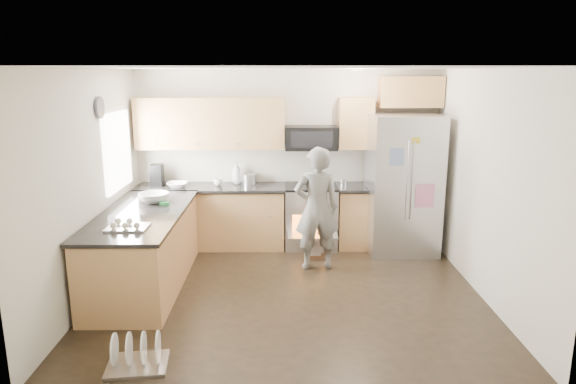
{
  "coord_description": "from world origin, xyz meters",
  "views": [
    {
      "loc": [
        -0.06,
        -5.67,
        2.56
      ],
      "look_at": [
        -0.0,
        0.5,
        1.11
      ],
      "focal_mm": 32.0,
      "sensor_mm": 36.0,
      "label": 1
    }
  ],
  "objects_px": {
    "stove_range": "(311,202)",
    "dish_rack": "(137,357)",
    "refrigerator": "(403,185)",
    "person": "(317,209)"
  },
  "relations": [
    {
      "from": "refrigerator",
      "to": "dish_rack",
      "type": "xyz_separation_m",
      "value": [
        -3.01,
        -3.01,
        -0.91
      ]
    },
    {
      "from": "refrigerator",
      "to": "person",
      "type": "xyz_separation_m",
      "value": [
        -1.27,
        -0.64,
        -0.18
      ]
    },
    {
      "from": "person",
      "to": "stove_range",
      "type": "bearing_deg",
      "value": -96.0
    },
    {
      "from": "person",
      "to": "dish_rack",
      "type": "bearing_deg",
      "value": 45.88
    },
    {
      "from": "stove_range",
      "to": "refrigerator",
      "type": "relative_size",
      "value": 0.9
    },
    {
      "from": "dish_rack",
      "to": "stove_range",
      "type": "bearing_deg",
      "value": 62.22
    },
    {
      "from": "stove_range",
      "to": "refrigerator",
      "type": "xyz_separation_m",
      "value": [
        1.3,
        -0.24,
        0.32
      ]
    },
    {
      "from": "stove_range",
      "to": "dish_rack",
      "type": "relative_size",
      "value": 3.15
    },
    {
      "from": "dish_rack",
      "to": "refrigerator",
      "type": "bearing_deg",
      "value": 45.0
    },
    {
      "from": "refrigerator",
      "to": "dish_rack",
      "type": "distance_m",
      "value": 4.35
    }
  ]
}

